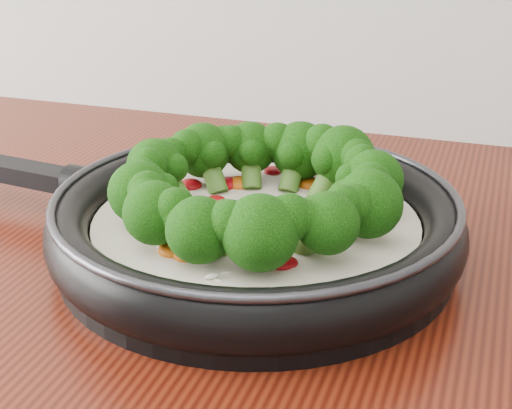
% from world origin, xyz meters
% --- Properties ---
extents(skillet, '(0.57, 0.39, 0.10)m').
position_xyz_m(skillet, '(-0.12, 1.11, 0.94)').
color(skillet, black).
rests_on(skillet, counter).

